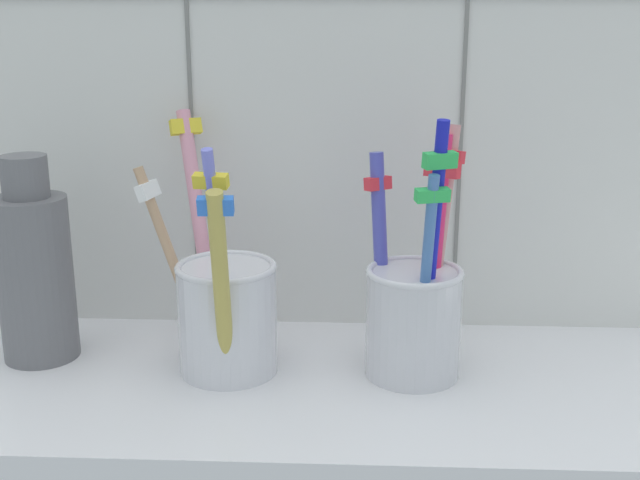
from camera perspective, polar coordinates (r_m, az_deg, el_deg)
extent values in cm
cube|color=silver|center=(58.53, -0.07, -10.82)|extent=(64.00, 22.00, 2.00)
cube|color=silver|center=(64.39, 0.45, 11.64)|extent=(64.00, 2.00, 45.00)
cube|color=gray|center=(64.60, -9.28, 11.45)|extent=(0.30, 0.20, 45.00)
cube|color=gray|center=(63.77, 10.22, 11.35)|extent=(0.30, 0.20, 45.00)
cylinder|color=silver|center=(58.44, -6.59, -5.63)|extent=(7.13, 7.13, 7.95)
torus|color=silver|center=(57.10, -6.72, -1.92)|extent=(7.28, 7.28, 0.50)
cylinder|color=tan|center=(58.33, -10.26, -2.00)|extent=(5.65, 1.81, 14.73)
cube|color=white|center=(57.61, -12.16, 3.47)|extent=(1.43, 2.57, 1.30)
cylinder|color=pink|center=(61.86, -8.51, 0.63)|extent=(4.57, 7.38, 17.99)
cube|color=yellow|center=(62.96, -9.54, 7.97)|extent=(2.62, 2.09, 1.34)
cylinder|color=tan|center=(53.24, -7.02, -3.70)|extent=(1.34, 4.85, 14.63)
cube|color=blue|center=(50.01, -7.46, 2.43)|extent=(2.29, 1.05, 1.26)
cylinder|color=#7479E9|center=(54.01, -7.07, -2.05)|extent=(1.41, 4.63, 16.95)
cube|color=yellow|center=(51.14, -7.79, 4.20)|extent=(2.34, 1.24, 1.03)
cylinder|color=silver|center=(57.90, 6.66, -5.93)|extent=(6.78, 6.78, 7.79)
torus|color=silver|center=(56.57, 6.79, -2.27)|extent=(6.94, 6.94, 0.50)
cylinder|color=#4B50BD|center=(58.11, 4.35, -1.37)|extent=(2.31, 2.68, 15.52)
cube|color=#E5333F|center=(57.12, 4.15, 4.05)|extent=(2.08, 1.86, 1.00)
cylinder|color=#D78E8E|center=(57.99, 8.45, -0.53)|extent=(3.04, 3.48, 17.52)
cube|color=#E5333F|center=(57.31, 9.24, 5.92)|extent=(2.16, 1.95, 0.99)
cylinder|color=#4573B7|center=(54.64, 7.51, -2.89)|extent=(1.38, 2.67, 15.00)
cube|color=green|center=(52.34, 8.01, 3.19)|extent=(2.40, 1.45, 0.93)
cylinder|color=#F02864|center=(57.69, 8.21, -0.91)|extent=(2.31, 3.04, 16.90)
cube|color=#E5333F|center=(56.83, 8.71, 5.01)|extent=(2.64, 2.06, 1.22)
cylinder|color=#161DB8|center=(54.59, 7.96, -1.03)|extent=(1.84, 2.77, 18.43)
cube|color=green|center=(52.53, 8.55, 5.64)|extent=(2.42, 1.70, 1.11)
cylinder|color=slate|center=(63.30, -19.62, -2.62)|extent=(5.58, 5.58, 12.42)
cylinder|color=slate|center=(61.39, -20.30, 4.26)|extent=(3.34, 3.34, 3.08)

